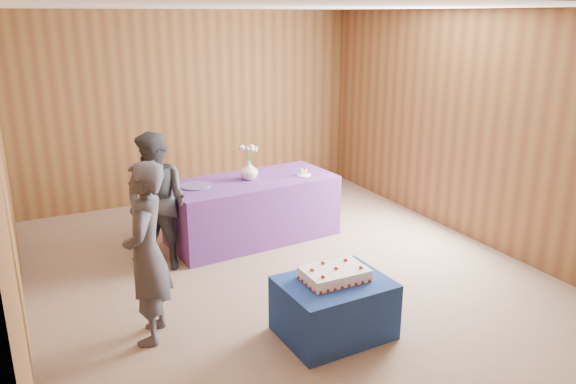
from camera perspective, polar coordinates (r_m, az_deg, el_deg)
ground at (r=6.02m, az=-0.32°, el=-8.36°), size 6.00×6.00×0.00m
room_shell at (r=5.47m, az=-0.35°, el=8.86°), size 5.04×6.04×2.72m
cake_table at (r=4.90m, az=4.68°, el=-11.62°), size 0.92×0.73×0.50m
serving_table at (r=6.83m, az=-3.66°, el=-1.74°), size 2.06×1.05×0.75m
sheet_cake at (r=4.79m, az=4.75°, el=-8.30°), size 0.56×0.39×0.13m
vase at (r=6.70m, az=-3.99°, el=2.23°), size 0.25×0.25×0.23m
flower_spray at (r=6.63m, az=-4.04°, el=4.39°), size 0.22×0.23×0.17m
platter at (r=6.51m, az=-9.37°, el=0.62°), size 0.46×0.46×0.02m
plate at (r=6.87m, az=1.61°, el=1.74°), size 0.20×0.20×0.01m
cake_slice at (r=6.86m, az=1.62°, el=2.07°), size 0.09×0.08×0.09m
knife at (r=6.83m, az=2.51°, el=1.60°), size 0.26×0.08×0.00m
guest_left at (r=4.74m, az=-14.17°, el=-6.09°), size 0.57×0.67×1.55m
guest_right at (r=6.09m, az=-13.16°, el=-1.00°), size 0.89×0.91×1.48m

